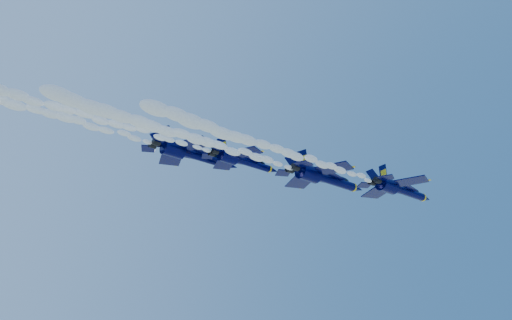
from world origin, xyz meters
TOP-DOWN VIEW (x-y plane):
  - jet_lead at (19.59, -13.95)m, footprint 17.00×13.95m
  - smoke_trail_jet_lead at (-9.35, -13.95)m, footprint 43.34×2.03m
  - jet_second at (10.94, -3.67)m, footprint 19.66×16.13m
  - smoke_trail_jet_second at (-19.14, -3.67)m, footprint 43.34×2.35m
  - jet_third at (-4.29, 1.80)m, footprint 15.22×12.48m
  - smoke_trail_jet_third at (-32.47, 1.80)m, footprint 43.34×1.82m
  - jet_fourth at (-10.86, 8.62)m, footprint 18.73×15.36m
  - smoke_trail_jet_fourth at (-40.54, 8.62)m, footprint 43.34×2.24m

SIDE VIEW (x-z plane):
  - smoke_trail_jet_lead at x=-9.35m, z-range 148.86..150.69m
  - jet_lead at x=19.59m, z-range 147.05..153.37m
  - smoke_trail_jet_second at x=-19.14m, z-range 151.99..154.10m
  - jet_second at x=10.94m, z-range 149.85..157.16m
  - smoke_trail_jet_third at x=-32.47m, z-range 153.54..155.17m
  - jet_third at x=-4.29m, z-range 151.94..157.60m
  - smoke_trail_jet_fourth at x=-40.54m, z-range 155.19..157.20m
  - jet_fourth at x=-10.86m, z-range 153.16..160.12m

